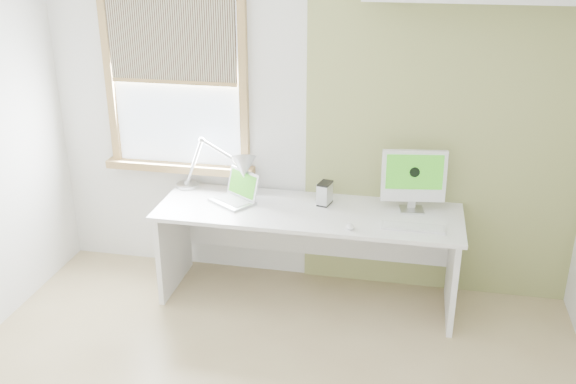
% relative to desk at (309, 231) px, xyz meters
% --- Properties ---
extents(room, '(4.04, 3.54, 2.64)m').
position_rel_desk_xyz_m(room, '(-0.08, -1.44, 0.77)').
color(room, tan).
rests_on(room, ground).
extents(accent_wall, '(2.00, 0.02, 2.60)m').
position_rel_desk_xyz_m(accent_wall, '(0.92, 0.30, 0.77)').
color(accent_wall, '#949E5C').
rests_on(accent_wall, room).
extents(window, '(1.20, 0.14, 1.42)m').
position_rel_desk_xyz_m(window, '(-1.08, 0.27, 1.01)').
color(window, '#A57D43').
rests_on(window, room).
extents(desk, '(2.20, 0.70, 0.73)m').
position_rel_desk_xyz_m(desk, '(0.00, 0.00, 0.00)').
color(desk, white).
rests_on(desk, room).
extents(desk_lamp, '(0.73, 0.38, 0.43)m').
position_rel_desk_xyz_m(desk_lamp, '(-0.60, 0.09, 0.42)').
color(desk_lamp, '#B9BCBE').
rests_on(desk_lamp, desk).
extents(laptop, '(0.40, 0.39, 0.22)m').
position_rel_desk_xyz_m(laptop, '(-0.55, 0.00, 0.25)').
color(laptop, '#B9BCBE').
rests_on(laptop, desk).
extents(phone_dock, '(0.08, 0.08, 0.14)m').
position_rel_desk_xyz_m(phone_dock, '(0.06, 0.10, 0.24)').
color(phone_dock, '#B9BCBE').
rests_on(phone_dock, desk).
extents(external_drive, '(0.11, 0.15, 0.17)m').
position_rel_desk_xyz_m(external_drive, '(0.10, 0.08, 0.28)').
color(external_drive, '#B9BCBE').
rests_on(external_drive, desk).
extents(imac, '(0.46, 0.18, 0.45)m').
position_rel_desk_xyz_m(imac, '(0.73, 0.10, 0.45)').
color(imac, '#B9BCBE').
rests_on(imac, desk).
extents(keyboard, '(0.43, 0.12, 0.02)m').
position_rel_desk_xyz_m(keyboard, '(0.75, -0.22, 0.20)').
color(keyboard, white).
rests_on(keyboard, desk).
extents(mouse, '(0.08, 0.11, 0.03)m').
position_rel_desk_xyz_m(mouse, '(0.33, -0.30, 0.21)').
color(mouse, white).
rests_on(mouse, desk).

